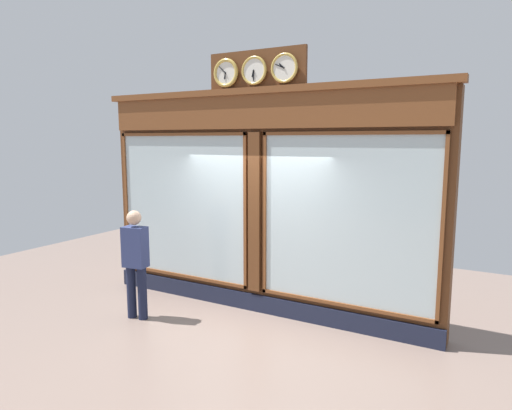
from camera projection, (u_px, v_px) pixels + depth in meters
ground_plane at (130, 394)px, 4.90m from camera, size 14.00×14.00×0.00m
shop_facade at (260, 201)px, 7.17m from camera, size 5.84×0.42×4.08m
pedestrian at (136, 260)px, 6.88m from camera, size 0.39×0.27×1.69m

